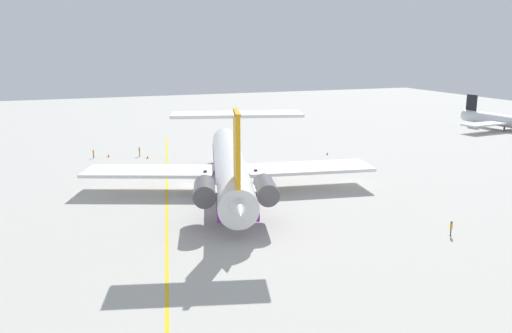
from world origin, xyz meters
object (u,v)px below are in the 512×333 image
object	(u,v)px
ground_crew_near_tail	(451,227)
safety_cone_tail	(108,156)
airliner_far_left	(508,121)
ground_crew_near_nose	(93,153)
ground_crew_portside	(139,151)
safety_cone_wingtip	(327,153)
safety_cone_nose	(148,157)
main_jetliner	(230,167)

from	to	relation	value
ground_crew_near_tail	safety_cone_tail	size ratio (longest dim) A/B	3.12
airliner_far_left	ground_crew_near_nose	size ratio (longest dim) A/B	15.75
ground_crew_near_tail	ground_crew_portside	bearing A→B (deg)	163.04
ground_crew_near_tail	safety_cone_tail	world-z (taller)	ground_crew_near_tail
ground_crew_near_nose	safety_cone_wingtip	xyz separation A→B (m)	(12.67, 42.36, -0.79)
ground_crew_portside	safety_cone_tail	xyz separation A→B (m)	(-1.67, -5.58, -0.87)
ground_crew_near_tail	safety_cone_nose	world-z (taller)	ground_crew_near_tail
airliner_far_left	ground_crew_near_nose	distance (m)	97.83
safety_cone_nose	safety_cone_wingtip	xyz separation A→B (m)	(8.87, 32.98, 0.00)
main_jetliner	safety_cone_wingtip	distance (m)	31.96
ground_crew_portside	airliner_far_left	bearing A→B (deg)	-177.89
main_jetliner	ground_crew_near_tail	bearing A→B (deg)	-129.60
ground_crew_near_tail	safety_cone_nose	bearing A→B (deg)	163.02
ground_crew_near_nose	safety_cone_nose	xyz separation A→B (m)	(3.79, 9.39, -0.79)
safety_cone_nose	safety_cone_tail	xyz separation A→B (m)	(-3.97, -6.69, 0.00)
airliner_far_left	ground_crew_near_tail	xyz separation A→B (m)	(54.08, -63.51, -1.25)
safety_cone_nose	airliner_far_left	bearing A→B (deg)	90.92
safety_cone_nose	safety_cone_wingtip	world-z (taller)	same
ground_crew_portside	ground_crew_near_nose	bearing A→B (deg)	-7.55
ground_crew_near_nose	ground_crew_near_tail	distance (m)	66.05
main_jetliner	ground_crew_near_nose	xyz separation A→B (m)	(-31.45, -16.74, -2.72)
safety_cone_nose	ground_crew_near_nose	bearing A→B (deg)	-111.99
safety_cone_nose	safety_cone_wingtip	distance (m)	34.15
safety_cone_nose	safety_cone_tail	world-z (taller)	same
ground_crew_portside	safety_cone_nose	size ratio (longest dim) A/B	3.28
ground_crew_near_tail	ground_crew_portside	distance (m)	60.80
airliner_far_left	ground_crew_near_nose	xyz separation A→B (m)	(-2.38, -97.79, -1.27)
ground_crew_near_nose	ground_crew_portside	world-z (taller)	ground_crew_portside
ground_crew_near_tail	safety_cone_nose	size ratio (longest dim) A/B	3.12
main_jetliner	safety_cone_nose	world-z (taller)	main_jetliner
ground_crew_portside	safety_cone_tail	world-z (taller)	ground_crew_portside
safety_cone_tail	ground_crew_near_nose	bearing A→B (deg)	-86.30
airliner_far_left	safety_cone_nose	size ratio (longest dim) A/B	48.21
safety_cone_wingtip	safety_cone_tail	bearing A→B (deg)	-107.94
ground_crew_near_tail	safety_cone_wingtip	distance (m)	44.54
ground_crew_portside	ground_crew_near_tail	bearing A→B (deg)	118.00
safety_cone_nose	ground_crew_near_tail	bearing A→B (deg)	25.30
ground_crew_portside	safety_cone_wingtip	world-z (taller)	ground_crew_portside
ground_crew_near_tail	safety_cone_tail	xyz separation A→B (m)	(-56.63, -31.59, -0.81)
ground_crew_portside	safety_cone_nose	bearing A→B (deg)	118.47
airliner_far_left	safety_cone_wingtip	world-z (taller)	airliner_far_left
safety_cone_wingtip	main_jetliner	bearing A→B (deg)	-53.76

